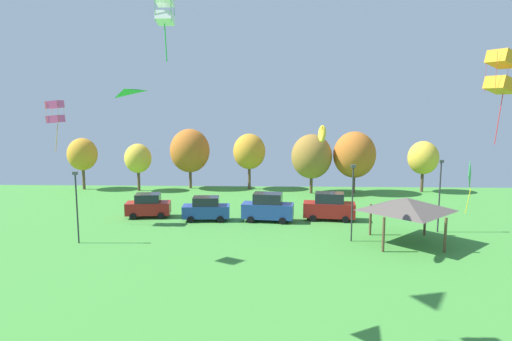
% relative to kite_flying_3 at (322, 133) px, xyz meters
% --- Properties ---
extents(kite_flying_3, '(0.88, 2.55, 1.40)m').
position_rel_kite_flying_3_xyz_m(kite_flying_3, '(0.00, 0.00, 0.00)').
color(kite_flying_3, yellow).
extents(kite_flying_4, '(0.70, 0.77, 2.76)m').
position_rel_kite_flying_3_xyz_m(kite_flying_4, '(-7.84, -11.77, 5.77)').
color(kite_flying_4, white).
extents(kite_flying_5, '(0.85, 1.58, 3.57)m').
position_rel_kite_flying_3_xyz_m(kite_flying_5, '(9.74, -0.69, -2.81)').
color(kite_flying_5, green).
extents(kite_flying_6, '(1.34, 1.78, 0.39)m').
position_rel_kite_flying_3_xyz_m(kite_flying_6, '(-10.29, -11.20, 1.60)').
color(kite_flying_6, green).
extents(kite_flying_8, '(1.31, 1.26, 4.52)m').
position_rel_kite_flying_3_xyz_m(kite_flying_8, '(-22.24, 8.26, 1.33)').
color(kite_flying_8, '#E54C93').
extents(kite_flying_10, '(2.25, 2.18, 6.32)m').
position_rel_kite_flying_3_xyz_m(kite_flying_10, '(11.99, 0.60, 4.08)').
color(kite_flying_10, orange).
extents(parked_car_leftmost, '(4.32, 2.39, 2.29)m').
position_rel_kite_flying_3_xyz_m(parked_car_leftmost, '(-15.19, 11.25, -7.61)').
color(parked_car_leftmost, maroon).
rests_on(parked_car_leftmost, ground).
extents(parked_car_second_from_left, '(4.41, 2.15, 2.25)m').
position_rel_kite_flying_3_xyz_m(parked_car_second_from_left, '(-9.46, 10.15, -7.63)').
color(parked_car_second_from_left, '#234299').
rests_on(parked_car_second_from_left, ground).
extents(parked_car_third_from_left, '(4.88, 2.45, 2.65)m').
position_rel_kite_flying_3_xyz_m(parked_car_third_from_left, '(-3.74, 10.07, -7.46)').
color(parked_car_third_from_left, '#234299').
rests_on(parked_car_third_from_left, ground).
extents(parked_car_rightmost_in_row, '(4.93, 2.43, 2.59)m').
position_rel_kite_flying_3_xyz_m(parked_car_rightmost_in_row, '(1.99, 10.76, -7.48)').
color(parked_car_rightmost_in_row, maroon).
rests_on(parked_car_rightmost_in_row, ground).
extents(park_pavilion, '(5.75, 5.71, 3.60)m').
position_rel_kite_flying_3_xyz_m(park_pavilion, '(6.98, 3.64, -5.67)').
color(park_pavilion, brown).
rests_on(park_pavilion, ground).
extents(light_post_0, '(0.36, 0.20, 6.15)m').
position_rel_kite_flying_3_xyz_m(light_post_0, '(10.67, 6.92, -5.27)').
color(light_post_0, '#2D2D33').
rests_on(light_post_0, ground).
extents(light_post_1, '(0.36, 0.20, 6.10)m').
position_rel_kite_flying_3_xyz_m(light_post_1, '(2.90, 4.03, -5.30)').
color(light_post_1, '#2D2D33').
rests_on(light_post_1, ground).
extents(light_post_2, '(0.36, 0.20, 5.62)m').
position_rel_kite_flying_3_xyz_m(light_post_2, '(-18.40, 2.84, -5.54)').
color(light_post_2, '#2D2D33').
rests_on(light_post_2, ground).
extents(treeline_tree_0, '(3.73, 3.73, 6.56)m').
position_rel_kite_flying_3_xyz_m(treeline_tree_0, '(-27.40, 25.71, -4.25)').
color(treeline_tree_0, brown).
rests_on(treeline_tree_0, ground).
extents(treeline_tree_1, '(3.32, 3.32, 5.94)m').
position_rel_kite_flying_3_xyz_m(treeline_tree_1, '(-20.07, 24.93, -4.66)').
color(treeline_tree_1, brown).
rests_on(treeline_tree_1, ground).
extents(treeline_tree_2, '(5.07, 5.07, 7.69)m').
position_rel_kite_flying_3_xyz_m(treeline_tree_2, '(-13.89, 26.94, -3.86)').
color(treeline_tree_2, brown).
rests_on(treeline_tree_2, ground).
extents(treeline_tree_3, '(4.11, 4.11, 7.11)m').
position_rel_kite_flying_3_xyz_m(treeline_tree_3, '(-6.23, 26.61, -3.91)').
color(treeline_tree_3, brown).
rests_on(treeline_tree_3, ground).
extents(treeline_tree_4, '(4.90, 4.90, 7.23)m').
position_rel_kite_flying_3_xyz_m(treeline_tree_4, '(1.46, 24.02, -4.22)').
color(treeline_tree_4, brown).
rests_on(treeline_tree_4, ground).
extents(treeline_tree_5, '(5.09, 5.09, 7.55)m').
position_rel_kite_flying_3_xyz_m(treeline_tree_5, '(6.63, 24.08, -4.00)').
color(treeline_tree_5, brown).
rests_on(treeline_tree_5, ground).
extents(treeline_tree_6, '(3.72, 3.72, 6.32)m').
position_rel_kite_flying_3_xyz_m(treeline_tree_6, '(15.28, 25.35, -4.49)').
color(treeline_tree_6, brown).
rests_on(treeline_tree_6, ground).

